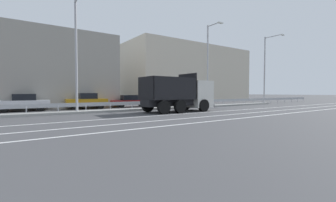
{
  "coord_description": "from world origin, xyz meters",
  "views": [
    {
      "loc": [
        -12.39,
        -15.82,
        1.62
      ],
      "look_at": [
        -0.85,
        0.81,
        0.85
      ],
      "focal_mm": 24.0,
      "sensor_mm": 36.0,
      "label": 1
    }
  ],
  "objects_px": {
    "street_lamp_1": "(76,50)",
    "parked_car_4": "(131,101)",
    "street_lamp_2": "(209,62)",
    "parked_car_3": "(87,101)",
    "median_road_sign": "(202,95)",
    "dump_truck": "(185,96)",
    "parked_car_2": "(23,103)",
    "street_lamp_3": "(266,67)"
  },
  "relations": [
    {
      "from": "street_lamp_1",
      "to": "parked_car_4",
      "type": "height_order",
      "value": "street_lamp_1"
    },
    {
      "from": "street_lamp_2",
      "to": "parked_car_3",
      "type": "relative_size",
      "value": 2.31
    },
    {
      "from": "street_lamp_2",
      "to": "median_road_sign",
      "type": "bearing_deg",
      "value": 170.53
    },
    {
      "from": "street_lamp_1",
      "to": "street_lamp_2",
      "type": "relative_size",
      "value": 0.94
    },
    {
      "from": "dump_truck",
      "to": "median_road_sign",
      "type": "bearing_deg",
      "value": 122.03
    },
    {
      "from": "street_lamp_2",
      "to": "street_lamp_1",
      "type": "bearing_deg",
      "value": -179.91
    },
    {
      "from": "street_lamp_2",
      "to": "parked_car_2",
      "type": "bearing_deg",
      "value": 164.21
    },
    {
      "from": "median_road_sign",
      "to": "street_lamp_2",
      "type": "xyz_separation_m",
      "value": [
        0.87,
        -0.14,
        3.71
      ]
    },
    {
      "from": "parked_car_2",
      "to": "parked_car_3",
      "type": "distance_m",
      "value": 5.31
    },
    {
      "from": "dump_truck",
      "to": "parked_car_3",
      "type": "xyz_separation_m",
      "value": [
        -6.24,
        7.76,
        -0.53
      ]
    },
    {
      "from": "street_lamp_2",
      "to": "parked_car_2",
      "type": "xyz_separation_m",
      "value": [
        -17.29,
        4.89,
        -4.28
      ]
    },
    {
      "from": "parked_car_2",
      "to": "street_lamp_2",
      "type": "bearing_deg",
      "value": -104.58
    },
    {
      "from": "parked_car_4",
      "to": "parked_car_3",
      "type": "bearing_deg",
      "value": -84.6
    },
    {
      "from": "parked_car_2",
      "to": "parked_car_4",
      "type": "bearing_deg",
      "value": -88.45
    },
    {
      "from": "street_lamp_1",
      "to": "parked_car_3",
      "type": "relative_size",
      "value": 2.18
    },
    {
      "from": "street_lamp_1",
      "to": "parked_car_4",
      "type": "distance_m",
      "value": 9.44
    },
    {
      "from": "median_road_sign",
      "to": "street_lamp_3",
      "type": "height_order",
      "value": "street_lamp_3"
    },
    {
      "from": "median_road_sign",
      "to": "street_lamp_2",
      "type": "distance_m",
      "value": 3.82
    },
    {
      "from": "dump_truck",
      "to": "parked_car_3",
      "type": "height_order",
      "value": "dump_truck"
    },
    {
      "from": "street_lamp_3",
      "to": "parked_car_4",
      "type": "xyz_separation_m",
      "value": [
        -17.83,
        5.21,
        -4.5
      ]
    },
    {
      "from": "street_lamp_2",
      "to": "parked_car_2",
      "type": "distance_m",
      "value": 18.47
    },
    {
      "from": "dump_truck",
      "to": "street_lamp_2",
      "type": "distance_m",
      "value": 7.46
    },
    {
      "from": "dump_truck",
      "to": "parked_car_4",
      "type": "distance_m",
      "value": 8.06
    },
    {
      "from": "street_lamp_3",
      "to": "parked_car_3",
      "type": "height_order",
      "value": "street_lamp_3"
    },
    {
      "from": "street_lamp_1",
      "to": "street_lamp_3",
      "type": "distance_m",
      "value": 24.7
    },
    {
      "from": "street_lamp_1",
      "to": "parked_car_2",
      "type": "height_order",
      "value": "street_lamp_1"
    },
    {
      "from": "street_lamp_1",
      "to": "parked_car_2",
      "type": "distance_m",
      "value": 7.2
    },
    {
      "from": "street_lamp_3",
      "to": "parked_car_2",
      "type": "bearing_deg",
      "value": 169.59
    },
    {
      "from": "dump_truck",
      "to": "parked_car_3",
      "type": "distance_m",
      "value": 9.97
    },
    {
      "from": "parked_car_2",
      "to": "street_lamp_3",
      "type": "bearing_deg",
      "value": -99.21
    },
    {
      "from": "dump_truck",
      "to": "street_lamp_1",
      "type": "height_order",
      "value": "street_lamp_1"
    },
    {
      "from": "dump_truck",
      "to": "parked_car_4",
      "type": "height_order",
      "value": "dump_truck"
    },
    {
      "from": "dump_truck",
      "to": "parked_car_2",
      "type": "xyz_separation_m",
      "value": [
        -11.55,
        7.86,
        -0.56
      ]
    },
    {
      "from": "median_road_sign",
      "to": "parked_car_4",
      "type": "distance_m",
      "value": 7.89
    },
    {
      "from": "parked_car_2",
      "to": "dump_truck",
      "type": "bearing_deg",
      "value": -123.04
    },
    {
      "from": "street_lamp_1",
      "to": "street_lamp_2",
      "type": "distance_m",
      "value": 13.96
    },
    {
      "from": "street_lamp_2",
      "to": "parked_car_4",
      "type": "height_order",
      "value": "street_lamp_2"
    },
    {
      "from": "street_lamp_2",
      "to": "parked_car_4",
      "type": "bearing_deg",
      "value": 145.05
    },
    {
      "from": "parked_car_2",
      "to": "median_road_sign",
      "type": "bearing_deg",
      "value": -104.91
    },
    {
      "from": "dump_truck",
      "to": "street_lamp_1",
      "type": "relative_size",
      "value": 0.74
    },
    {
      "from": "parked_car_3",
      "to": "median_road_sign",
      "type": "bearing_deg",
      "value": -108.41
    },
    {
      "from": "street_lamp_2",
      "to": "dump_truck",
      "type": "bearing_deg",
      "value": -152.63
    }
  ]
}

